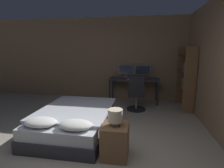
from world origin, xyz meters
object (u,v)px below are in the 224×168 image
at_px(bed, 75,120).
at_px(monitor_left, 126,70).
at_px(monitor_right, 143,70).
at_px(keyboard, 134,79).
at_px(computer_mouse, 143,79).
at_px(nightstand, 115,141).
at_px(office_chair, 136,97).
at_px(bookshelf, 187,75).
at_px(bedside_lamp, 115,116).
at_px(desk, 134,81).

height_order(bed, monitor_left, monitor_left).
relative_size(monitor_right, keyboard, 1.23).
bearing_deg(monitor_right, computer_mouse, -87.69).
height_order(nightstand, keyboard, keyboard).
xyz_separation_m(monitor_right, office_chair, (-0.16, -1.01, -0.61)).
distance_m(bed, bookshelf, 3.23).
relative_size(nightstand, office_chair, 0.53).
relative_size(keyboard, computer_mouse, 5.65).
distance_m(nightstand, monitor_left, 3.30).
height_order(bedside_lamp, desk, bedside_lamp).
bearing_deg(monitor_left, bookshelf, -20.72).
height_order(nightstand, office_chair, office_chair).
relative_size(keyboard, bookshelf, 0.23).
height_order(monitor_right, bookshelf, bookshelf).
distance_m(monitor_right, office_chair, 1.20).
distance_m(bedside_lamp, desk, 3.00).
height_order(monitor_right, office_chair, monitor_right).
xyz_separation_m(monitor_left, keyboard, (0.27, -0.44, -0.23)).
bearing_deg(desk, bed, -115.53).
bearing_deg(desk, office_chair, -82.26).
relative_size(monitor_left, monitor_right, 1.00).
height_order(computer_mouse, bookshelf, bookshelf).
bearing_deg(keyboard, nightstand, -92.92).
relative_size(monitor_right, office_chair, 0.50).
bearing_deg(nightstand, desk, 87.29).
distance_m(bed, keyboard, 2.39).
distance_m(bed, monitor_left, 2.74).
relative_size(bedside_lamp, keyboard, 0.65).
distance_m(monitor_left, bookshelf, 1.85).
bearing_deg(keyboard, bed, -117.86).
distance_m(nightstand, keyboard, 2.82).
bearing_deg(keyboard, monitor_right, 58.64).
bearing_deg(bedside_lamp, bookshelf, 57.96).
relative_size(monitor_right, bookshelf, 0.28).
bearing_deg(computer_mouse, keyboard, 180.00).
bearing_deg(desk, monitor_right, 39.58).
bearing_deg(monitor_left, nightstand, -87.71).
bearing_deg(desk, bookshelf, -16.46).
xyz_separation_m(bed, nightstand, (0.94, -0.72, 0.02)).
xyz_separation_m(bedside_lamp, monitor_right, (0.41, 3.22, 0.32)).
bearing_deg(bedside_lamp, computer_mouse, 81.20).
height_order(bed, keyboard, keyboard).
bearing_deg(computer_mouse, bed, -123.77).
bearing_deg(nightstand, bedside_lamp, 63.43).
bearing_deg(monitor_right, bookshelf, -28.79).
bearing_deg(office_chair, monitor_right, 80.89).
height_order(nightstand, bedside_lamp, bedside_lamp).
relative_size(office_chair, bookshelf, 0.56).
height_order(keyboard, office_chair, office_chair).
height_order(desk, office_chair, office_chair).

